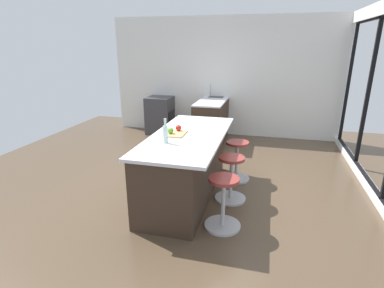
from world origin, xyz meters
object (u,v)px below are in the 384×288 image
at_px(oven_range, 160,115).
at_px(apple_green, 170,131).
at_px(stool_middle, 231,180).
at_px(stool_near_camera, 223,204).
at_px(kitchen_island, 185,164).
at_px(apple_red, 178,128).
at_px(water_bottle, 165,133).
at_px(stool_by_window, 237,162).
at_px(cutting_board, 176,134).

bearing_deg(oven_range, apple_green, 22.98).
height_order(stool_middle, stool_near_camera, same).
height_order(kitchen_island, apple_red, apple_red).
bearing_deg(water_bottle, oven_range, -158.39).
relative_size(kitchen_island, apple_green, 26.14).
distance_m(kitchen_island, stool_middle, 0.68).
relative_size(stool_by_window, water_bottle, 2.07).
height_order(apple_red, water_bottle, water_bottle).
bearing_deg(cutting_board, water_bottle, -2.39).
distance_m(kitchen_island, stool_near_camera, 0.98).
relative_size(stool_by_window, stool_near_camera, 1.00).
bearing_deg(apple_green, stool_by_window, 133.37).
height_order(stool_middle, water_bottle, water_bottle).
bearing_deg(stool_near_camera, water_bottle, -108.27).
height_order(oven_range, apple_green, apple_green).
relative_size(cutting_board, apple_red, 4.34).
bearing_deg(oven_range, apple_red, 25.14).
relative_size(stool_middle, cutting_board, 1.79).
bearing_deg(apple_green, apple_red, 158.89).
height_order(oven_range, stool_near_camera, oven_range).
xyz_separation_m(oven_range, kitchen_island, (3.02, 1.50, 0.02)).
height_order(cutting_board, apple_red, apple_red).
bearing_deg(stool_by_window, cutting_board, -46.14).
relative_size(oven_range, apple_red, 10.82).
height_order(kitchen_island, water_bottle, water_bottle).
distance_m(stool_middle, apple_green, 1.09).
xyz_separation_m(stool_by_window, apple_green, (0.80, -0.84, 0.68)).
distance_m(oven_range, kitchen_island, 3.37).
relative_size(oven_range, stool_by_window, 1.39).
distance_m(stool_near_camera, apple_green, 1.25).
height_order(oven_range, cutting_board, cutting_board).
xyz_separation_m(stool_middle, apple_red, (-0.07, -0.78, 0.68)).
relative_size(stool_near_camera, apple_green, 7.58).
xyz_separation_m(stool_by_window, cutting_board, (0.75, -0.78, 0.63)).
distance_m(kitchen_island, stool_by_window, 0.98).
bearing_deg(apple_red, stool_near_camera, 45.20).
bearing_deg(apple_green, cutting_board, 127.19).
height_order(stool_near_camera, cutting_board, cutting_board).
height_order(stool_near_camera, apple_green, apple_green).
bearing_deg(apple_red, oven_range, -154.86).
bearing_deg(water_bottle, stool_by_window, 145.32).
xyz_separation_m(kitchen_island, stool_by_window, (-0.70, 0.66, -0.16)).
bearing_deg(stool_middle, stool_by_window, 180.00).
xyz_separation_m(oven_range, apple_green, (3.11, 1.32, 0.54)).
bearing_deg(apple_green, kitchen_island, 117.10).
relative_size(stool_by_window, cutting_board, 1.79).
bearing_deg(apple_green, oven_range, -157.02).
distance_m(stool_by_window, stool_middle, 0.70).
bearing_deg(oven_range, cutting_board, 24.39).
height_order(stool_middle, cutting_board, cutting_board).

